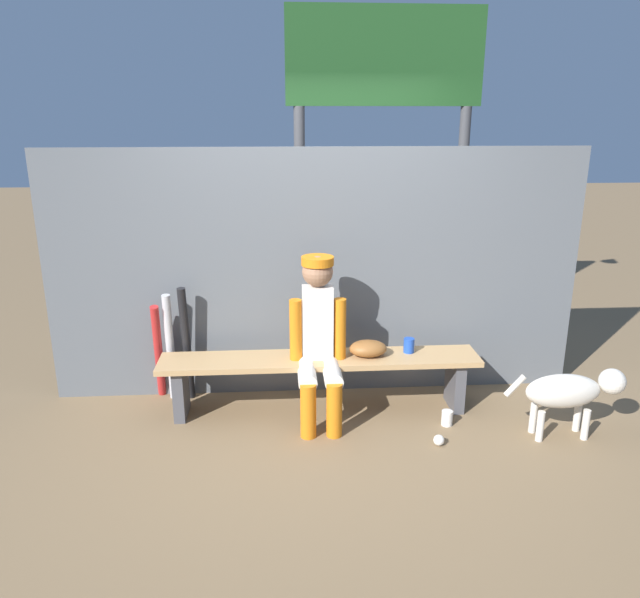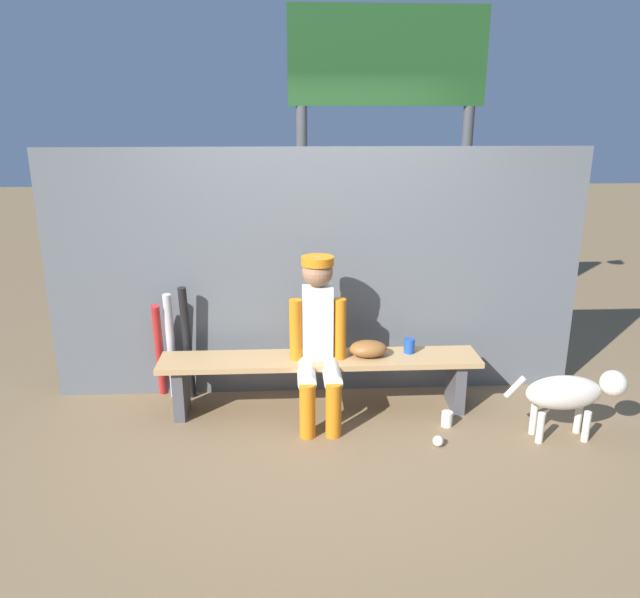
{
  "view_description": "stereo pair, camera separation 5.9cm",
  "coord_description": "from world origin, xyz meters",
  "px_view_note": "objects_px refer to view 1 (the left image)",
  "views": [
    {
      "loc": [
        -0.28,
        -4.14,
        2.16
      ],
      "look_at": [
        0.0,
        0.0,
        0.88
      ],
      "focal_mm": 34.06,
      "sensor_mm": 36.0,
      "label": 1
    },
    {
      "loc": [
        -0.22,
        -4.14,
        2.16
      ],
      "look_at": [
        0.0,
        0.0,
        0.88
      ],
      "focal_mm": 34.06,
      "sensor_mm": 36.0,
      "label": 2
    }
  ],
  "objects_px": {
    "dugout_bench": "(320,369)",
    "bat_aluminum_red": "(158,352)",
    "player_seated": "(319,336)",
    "scoreboard": "(391,99)",
    "cup_on_ground": "(447,418)",
    "cup_on_bench": "(409,345)",
    "baseball_glove": "(368,348)",
    "dog": "(571,391)",
    "bat_aluminum_silver": "(170,348)",
    "bat_aluminum_black": "(186,344)",
    "baseball": "(439,440)"
  },
  "relations": [
    {
      "from": "dugout_bench",
      "to": "bat_aluminum_red",
      "type": "bearing_deg",
      "value": 167.11
    },
    {
      "from": "player_seated",
      "to": "scoreboard",
      "type": "height_order",
      "value": "scoreboard"
    },
    {
      "from": "bat_aluminum_red",
      "to": "cup_on_ground",
      "type": "bearing_deg",
      "value": -14.94
    },
    {
      "from": "cup_on_bench",
      "to": "scoreboard",
      "type": "bearing_deg",
      "value": 87.5
    },
    {
      "from": "dugout_bench",
      "to": "bat_aluminum_red",
      "type": "xyz_separation_m",
      "value": [
        -1.23,
        0.28,
        0.06
      ]
    },
    {
      "from": "baseball_glove",
      "to": "dog",
      "type": "distance_m",
      "value": 1.43
    },
    {
      "from": "bat_aluminum_silver",
      "to": "cup_on_ground",
      "type": "distance_m",
      "value": 2.14
    },
    {
      "from": "bat_aluminum_black",
      "to": "bat_aluminum_red",
      "type": "height_order",
      "value": "bat_aluminum_black"
    },
    {
      "from": "dugout_bench",
      "to": "player_seated",
      "type": "xyz_separation_m",
      "value": [
        -0.02,
        -0.1,
        0.31
      ]
    },
    {
      "from": "cup_on_ground",
      "to": "baseball_glove",
      "type": "bearing_deg",
      "value": 152.2
    },
    {
      "from": "bat_aluminum_silver",
      "to": "bat_aluminum_red",
      "type": "bearing_deg",
      "value": 170.26
    },
    {
      "from": "bat_aluminum_red",
      "to": "cup_on_ground",
      "type": "height_order",
      "value": "bat_aluminum_red"
    },
    {
      "from": "baseball",
      "to": "player_seated",
      "type": "bearing_deg",
      "value": 150.08
    },
    {
      "from": "baseball",
      "to": "cup_on_bench",
      "type": "xyz_separation_m",
      "value": [
        -0.1,
        0.61,
        0.45
      ]
    },
    {
      "from": "baseball",
      "to": "bat_aluminum_silver",
      "type": "bearing_deg",
      "value": 156.64
    },
    {
      "from": "player_seated",
      "to": "scoreboard",
      "type": "xyz_separation_m",
      "value": [
        0.75,
        1.61,
        1.63
      ]
    },
    {
      "from": "bat_aluminum_red",
      "to": "scoreboard",
      "type": "distance_m",
      "value": 2.98
    },
    {
      "from": "dugout_bench",
      "to": "bat_aluminum_red",
      "type": "relative_size",
      "value": 2.94
    },
    {
      "from": "bat_aluminum_red",
      "to": "dog",
      "type": "distance_m",
      "value": 3.02
    },
    {
      "from": "bat_aluminum_black",
      "to": "scoreboard",
      "type": "relative_size",
      "value": 0.28
    },
    {
      "from": "baseball",
      "to": "scoreboard",
      "type": "height_order",
      "value": "scoreboard"
    },
    {
      "from": "dugout_bench",
      "to": "baseball_glove",
      "type": "distance_m",
      "value": 0.39
    },
    {
      "from": "cup_on_ground",
      "to": "bat_aluminum_red",
      "type": "bearing_deg",
      "value": 165.06
    },
    {
      "from": "player_seated",
      "to": "cup_on_ground",
      "type": "bearing_deg",
      "value": -11.23
    },
    {
      "from": "baseball_glove",
      "to": "baseball",
      "type": "height_order",
      "value": "baseball_glove"
    },
    {
      "from": "dugout_bench",
      "to": "bat_aluminum_black",
      "type": "bearing_deg",
      "value": 165.39
    },
    {
      "from": "bat_aluminum_silver",
      "to": "baseball",
      "type": "height_order",
      "value": "bat_aluminum_silver"
    },
    {
      "from": "cup_on_ground",
      "to": "scoreboard",
      "type": "relative_size",
      "value": 0.03
    },
    {
      "from": "baseball_glove",
      "to": "bat_aluminum_red",
      "type": "relative_size",
      "value": 0.35
    },
    {
      "from": "player_seated",
      "to": "baseball_glove",
      "type": "bearing_deg",
      "value": 15.72
    },
    {
      "from": "cup_on_ground",
      "to": "cup_on_bench",
      "type": "bearing_deg",
      "value": 123.54
    },
    {
      "from": "player_seated",
      "to": "dog",
      "type": "distance_m",
      "value": 1.77
    },
    {
      "from": "cup_on_bench",
      "to": "dog",
      "type": "distance_m",
      "value": 1.16
    },
    {
      "from": "dugout_bench",
      "to": "scoreboard",
      "type": "xyz_separation_m",
      "value": [
        0.74,
        1.5,
        1.94
      ]
    },
    {
      "from": "cup_on_bench",
      "to": "bat_aluminum_silver",
      "type": "bearing_deg",
      "value": 173.32
    },
    {
      "from": "scoreboard",
      "to": "bat_aluminum_silver",
      "type": "bearing_deg",
      "value": -146.49
    },
    {
      "from": "baseball_glove",
      "to": "bat_aluminum_silver",
      "type": "height_order",
      "value": "bat_aluminum_silver"
    },
    {
      "from": "player_seated",
      "to": "bat_aluminum_red",
      "type": "height_order",
      "value": "player_seated"
    },
    {
      "from": "baseball_glove",
      "to": "dugout_bench",
      "type": "bearing_deg",
      "value": 180.0
    },
    {
      "from": "dugout_bench",
      "to": "player_seated",
      "type": "relative_size",
      "value": 1.97
    },
    {
      "from": "baseball_glove",
      "to": "dog",
      "type": "relative_size",
      "value": 0.33
    },
    {
      "from": "dugout_bench",
      "to": "scoreboard",
      "type": "height_order",
      "value": "scoreboard"
    },
    {
      "from": "dog",
      "to": "cup_on_ground",
      "type": "bearing_deg",
      "value": 165.83
    },
    {
      "from": "scoreboard",
      "to": "baseball_glove",
      "type": "bearing_deg",
      "value": -104.23
    },
    {
      "from": "dugout_bench",
      "to": "dog",
      "type": "relative_size",
      "value": 2.8
    },
    {
      "from": "bat_aluminum_silver",
      "to": "baseball",
      "type": "relative_size",
      "value": 11.73
    },
    {
      "from": "bat_aluminum_silver",
      "to": "dugout_bench",
      "type": "bearing_deg",
      "value": -13.14
    },
    {
      "from": "bat_aluminum_silver",
      "to": "cup_on_bench",
      "type": "relative_size",
      "value": 7.89
    },
    {
      "from": "dugout_bench",
      "to": "scoreboard",
      "type": "bearing_deg",
      "value": 63.91
    },
    {
      "from": "player_seated",
      "to": "baseball",
      "type": "bearing_deg",
      "value": -29.92
    }
  ]
}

